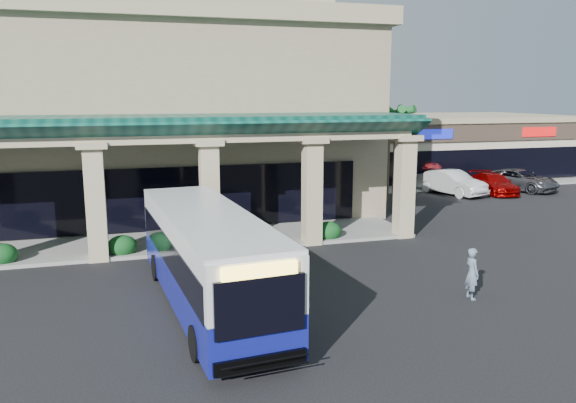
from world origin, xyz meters
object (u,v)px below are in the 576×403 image
object	(u,v)px
car_red	(494,183)
car_gray	(520,180)
transit_bus	(207,260)
car_white	(452,182)
pedestrian	(472,273)

from	to	relation	value
car_red	car_gray	distance (m)	2.52
transit_bus	car_white	size ratio (longest dim) A/B	2.19
car_gray	pedestrian	bearing A→B (deg)	-153.74
car_red	car_gray	world-z (taller)	car_gray
transit_bus	car_red	size ratio (longest dim) A/B	2.35
car_white	transit_bus	bearing A→B (deg)	-155.29
car_red	pedestrian	bearing A→B (deg)	-118.78
car_white	car_red	world-z (taller)	car_white
pedestrian	car_gray	xyz separation A→B (m)	(15.80, 17.49, -0.12)
pedestrian	car_gray	world-z (taller)	pedestrian
pedestrian	car_white	distance (m)	20.15
car_red	car_gray	xyz separation A→B (m)	(2.47, 0.52, 0.06)
pedestrian	car_red	size ratio (longest dim) A/B	0.37
transit_bus	car_red	bearing A→B (deg)	30.31
pedestrian	car_white	size ratio (longest dim) A/B	0.34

